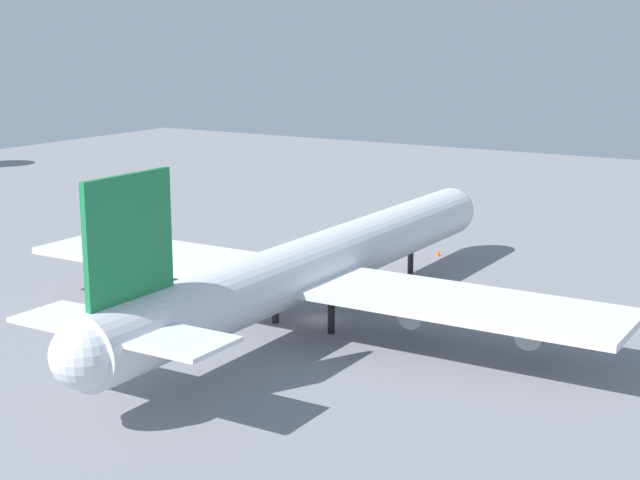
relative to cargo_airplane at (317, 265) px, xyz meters
name	(u,v)px	position (x,y,z in m)	size (l,w,h in m)	color
ground_plane	(320,320)	(0.55, 0.00, -5.91)	(283.21, 283.21, 0.00)	gray
cargo_airplane	(317,265)	(0.00, 0.00, 0.00)	(70.80, 63.62, 18.51)	silver
safety_cone_nose	(438,253)	(32.41, 1.32, -5.49)	(0.58, 0.58, 0.83)	orange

